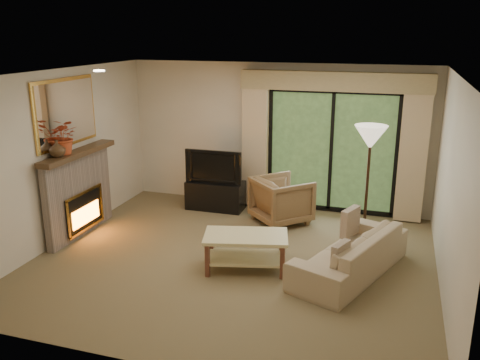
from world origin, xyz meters
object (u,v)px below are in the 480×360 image
(media_console, at_px, (216,195))
(sofa, at_px, (350,253))
(coffee_table, at_px, (246,252))
(armchair, at_px, (282,200))

(media_console, xyz_separation_m, sofa, (2.59, -1.87, 0.04))
(sofa, distance_m, coffee_table, 1.39)
(media_console, distance_m, coffee_table, 2.50)
(media_console, relative_size, sofa, 0.51)
(sofa, bearing_deg, armchair, -119.08)
(armchair, bearing_deg, media_console, 32.16)
(media_console, xyz_separation_m, coffee_table, (1.23, -2.18, -0.01))
(armchair, xyz_separation_m, coffee_table, (-0.06, -1.88, -0.14))
(media_console, height_order, coffee_table, media_console)
(sofa, bearing_deg, media_console, -104.35)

